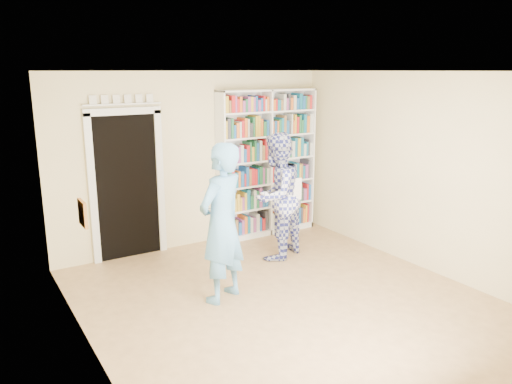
% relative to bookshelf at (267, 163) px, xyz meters
% --- Properties ---
extents(floor, '(5.00, 5.00, 0.00)m').
position_rel_bookshelf_xyz_m(floor, '(-1.22, -2.34, -1.22)').
color(floor, '#946E47').
rests_on(floor, ground).
extents(ceiling, '(5.00, 5.00, 0.00)m').
position_rel_bookshelf_xyz_m(ceiling, '(-1.22, -2.34, 1.48)').
color(ceiling, white).
rests_on(ceiling, wall_back).
extents(wall_back, '(4.50, 0.00, 4.50)m').
position_rel_bookshelf_xyz_m(wall_back, '(-1.22, 0.16, 0.13)').
color(wall_back, beige).
rests_on(wall_back, floor).
extents(wall_left, '(0.00, 5.00, 5.00)m').
position_rel_bookshelf_xyz_m(wall_left, '(-3.47, -2.34, 0.13)').
color(wall_left, beige).
rests_on(wall_left, floor).
extents(wall_right, '(0.00, 5.00, 5.00)m').
position_rel_bookshelf_xyz_m(wall_right, '(1.03, -2.34, 0.13)').
color(wall_right, beige).
rests_on(wall_right, floor).
extents(bookshelf, '(1.75, 0.33, 2.41)m').
position_rel_bookshelf_xyz_m(bookshelf, '(0.00, 0.00, 0.00)').
color(bookshelf, white).
rests_on(bookshelf, floor).
extents(doorway, '(1.10, 0.08, 2.43)m').
position_rel_bookshelf_xyz_m(doorway, '(-2.32, 0.13, -0.04)').
color(doorway, black).
rests_on(doorway, floor).
extents(wall_art, '(0.03, 0.25, 0.25)m').
position_rel_bookshelf_xyz_m(wall_art, '(-3.45, -2.14, 0.18)').
color(wall_art, brown).
rests_on(wall_art, wall_left).
extents(man_blue, '(0.83, 0.71, 1.92)m').
position_rel_bookshelf_xyz_m(man_blue, '(-1.83, -1.86, -0.26)').
color(man_blue, '#5794C2').
rests_on(man_blue, floor).
extents(man_plaid, '(1.11, 1.01, 1.86)m').
position_rel_bookshelf_xyz_m(man_plaid, '(-0.50, -1.03, -0.29)').
color(man_plaid, navy).
rests_on(man_plaid, floor).
extents(paper_sheet, '(0.22, 0.03, 0.31)m').
position_rel_bookshelf_xyz_m(paper_sheet, '(-0.35, -1.27, -0.15)').
color(paper_sheet, white).
rests_on(paper_sheet, man_plaid).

